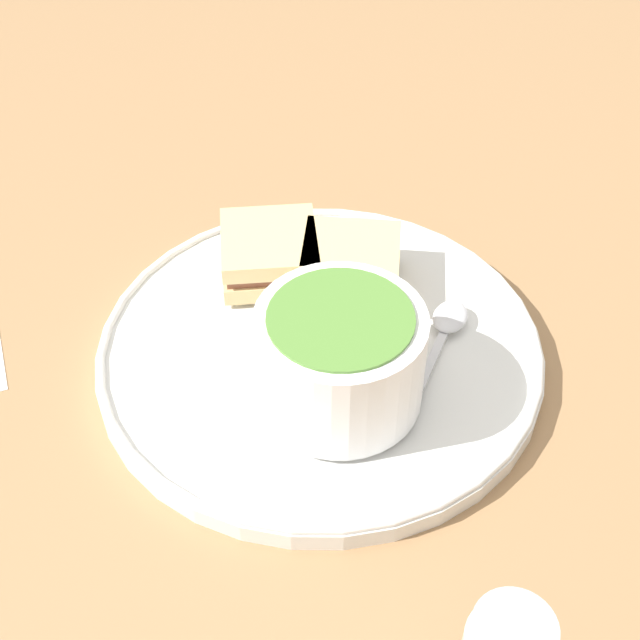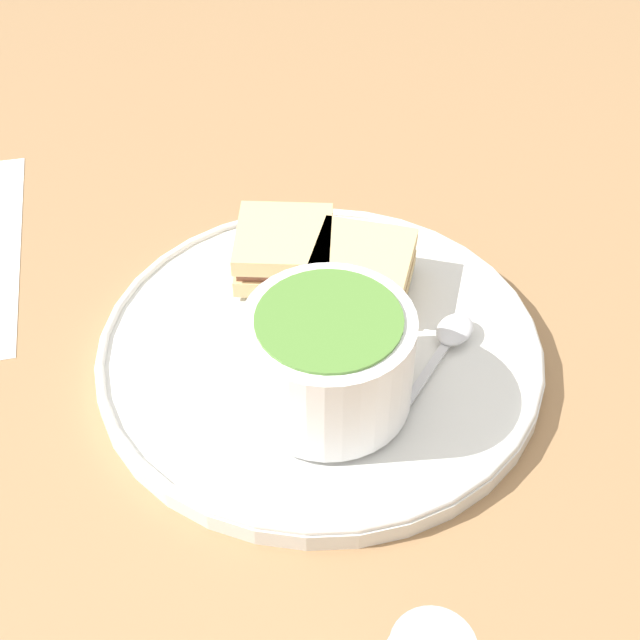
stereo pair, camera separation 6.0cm
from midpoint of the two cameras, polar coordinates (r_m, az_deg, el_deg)
The scene contains 6 objects.
ground_plane at distance 0.63m, azimuth 2.74°, elevation -2.62°, with size 2.40×2.40×0.00m, color #9E754C.
plate at distance 0.62m, azimuth 2.77°, elevation -2.02°, with size 0.31×0.31×0.02m.
soup_bowl at distance 0.56m, azimuth 3.65°, elevation -2.63°, with size 0.11×0.11×0.07m.
spoon at distance 0.62m, azimuth 10.95°, elevation -1.40°, with size 0.12×0.07×0.01m.
sandwich_half_near at distance 0.65m, azimuth 5.34°, elevation 3.09°, with size 0.10×0.10×0.03m.
sandwich_half_far at distance 0.66m, azimuth 0.29°, elevation 4.44°, with size 0.10×0.10×0.03m.
Camera 2 is at (-0.22, -0.37, 0.46)m, focal length 50.00 mm.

